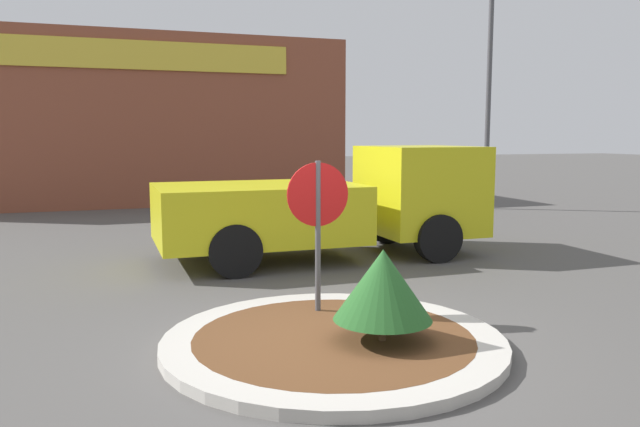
# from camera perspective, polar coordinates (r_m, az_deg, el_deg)

# --- Properties ---
(ground_plane) EXTENTS (120.00, 120.00, 0.00)m
(ground_plane) POSITION_cam_1_polar(r_m,az_deg,el_deg) (7.09, 1.24, -12.09)
(ground_plane) COLOR #514F4C
(traffic_island) EXTENTS (3.80, 3.80, 0.12)m
(traffic_island) POSITION_cam_1_polar(r_m,az_deg,el_deg) (7.07, 1.24, -11.62)
(traffic_island) COLOR #BCB7AD
(traffic_island) RESTS_ON ground_plane
(stop_sign) EXTENTS (0.80, 0.07, 2.03)m
(stop_sign) POSITION_cam_1_polar(r_m,az_deg,el_deg) (7.78, -0.20, 0.26)
(stop_sign) COLOR #4C4C51
(stop_sign) RESTS_ON ground_plane
(island_shrub) EXTENTS (1.08, 1.08, 1.00)m
(island_shrub) POSITION_cam_1_polar(r_m,az_deg,el_deg) (6.77, 5.77, -6.49)
(island_shrub) COLOR brown
(island_shrub) RESTS_ON traffic_island
(utility_truck) EXTENTS (6.16, 2.50, 2.12)m
(utility_truck) POSITION_cam_1_polar(r_m,az_deg,el_deg) (11.94, 1.38, 0.96)
(utility_truck) COLOR gold
(utility_truck) RESTS_ON ground_plane
(storefront_building) EXTENTS (14.57, 6.07, 5.65)m
(storefront_building) POSITION_cam_1_polar(r_m,az_deg,el_deg) (23.78, -17.19, 8.02)
(storefront_building) COLOR brown
(storefront_building) RESTS_ON ground_plane
(light_pole) EXTENTS (0.70, 0.30, 7.23)m
(light_pole) POSITION_cam_1_polar(r_m,az_deg,el_deg) (20.71, 15.21, 12.01)
(light_pole) COLOR #4C4C51
(light_pole) RESTS_ON ground_plane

